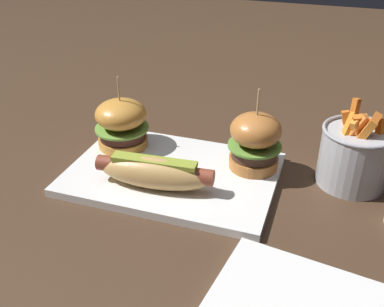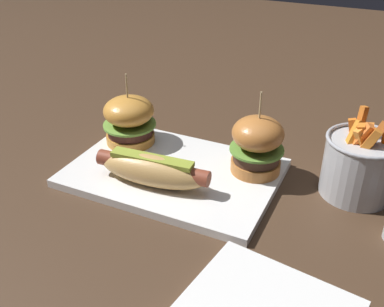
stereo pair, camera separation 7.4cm
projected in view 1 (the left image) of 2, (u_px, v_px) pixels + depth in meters
The scene contains 6 objects.
ground_plane at pixel (173, 177), 0.77m from camera, with size 3.00×3.00×0.00m, color #422D1E.
platter_main at pixel (173, 174), 0.77m from camera, with size 0.35×0.24×0.01m, color white.
hot_dog at pixel (154, 172), 0.71m from camera, with size 0.19×0.07×0.05m.
slider_left at pixel (122, 123), 0.82m from camera, with size 0.10×0.10×0.14m.
slider_right at pixel (255, 141), 0.75m from camera, with size 0.09×0.09×0.14m.
fries_bucket at pixel (355, 155), 0.74m from camera, with size 0.12×0.12×0.14m.
Camera 1 is at (0.24, -0.60, 0.42)m, focal length 41.94 mm.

